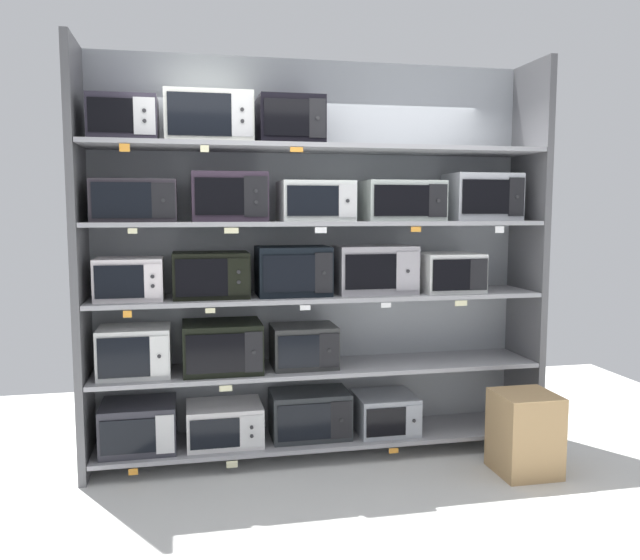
# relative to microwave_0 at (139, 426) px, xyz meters

# --- Properties ---
(ground) EXTENTS (7.10, 6.00, 0.02)m
(ground) POSITION_rel_microwave_0_xyz_m (1.24, -1.00, -0.30)
(ground) COLOR silver
(back_panel) EXTENTS (3.30, 0.04, 2.80)m
(back_panel) POSITION_rel_microwave_0_xyz_m (1.24, 0.28, 1.10)
(back_panel) COLOR #9EA3A8
(back_panel) RESTS_ON ground
(upright_left) EXTENTS (0.05, 0.51, 2.80)m
(upright_left) POSITION_rel_microwave_0_xyz_m (-0.33, 0.00, 1.10)
(upright_left) COLOR #5B5B5E
(upright_left) RESTS_ON ground
(upright_right) EXTENTS (0.05, 0.51, 2.80)m
(upright_right) POSITION_rel_microwave_0_xyz_m (2.82, 0.00, 1.10)
(upright_right) COLOR #5B5B5E
(upright_right) RESTS_ON ground
(shelf_0) EXTENTS (3.10, 0.51, 0.03)m
(shelf_0) POSITION_rel_microwave_0_xyz_m (1.24, 0.00, -0.17)
(shelf_0) COLOR #99999E
(shelf_0) RESTS_ON ground
(microwave_0) EXTENTS (0.49, 0.42, 0.32)m
(microwave_0) POSITION_rel_microwave_0_xyz_m (0.00, 0.00, 0.00)
(microwave_0) COLOR #2E2E37
(microwave_0) RESTS_ON shelf_0
(microwave_1) EXTENTS (0.51, 0.41, 0.27)m
(microwave_1) POSITION_rel_microwave_0_xyz_m (0.57, -0.00, -0.02)
(microwave_1) COLOR silver
(microwave_1) RESTS_ON shelf_0
(microwave_2) EXTENTS (0.55, 0.36, 0.33)m
(microwave_2) POSITION_rel_microwave_0_xyz_m (1.17, -0.00, 0.00)
(microwave_2) COLOR #282C2F
(microwave_2) RESTS_ON shelf_0
(microwave_3) EXTENTS (0.43, 0.42, 0.27)m
(microwave_3) POSITION_rel_microwave_0_xyz_m (1.73, -0.00, -0.02)
(microwave_3) COLOR #9BA1A9
(microwave_3) RESTS_ON shelf_0
(price_tag_0) EXTENTS (0.06, 0.00, 0.04)m
(price_tag_0) POSITION_rel_microwave_0_xyz_m (-0.02, -0.26, -0.21)
(price_tag_0) COLOR orange
(price_tag_1) EXTENTS (0.07, 0.00, 0.05)m
(price_tag_1) POSITION_rel_microwave_0_xyz_m (0.60, -0.26, -0.22)
(price_tag_1) COLOR beige
(price_tag_2) EXTENTS (0.07, 0.00, 0.04)m
(price_tag_2) POSITION_rel_microwave_0_xyz_m (1.71, -0.26, -0.21)
(price_tag_2) COLOR orange
(shelf_1) EXTENTS (3.10, 0.51, 0.03)m
(shelf_1) POSITION_rel_microwave_0_xyz_m (1.24, 0.00, 0.33)
(shelf_1) COLOR #99999E
(microwave_4) EXTENTS (0.46, 0.38, 0.32)m
(microwave_4) POSITION_rel_microwave_0_xyz_m (-0.01, -0.00, 0.51)
(microwave_4) COLOR silver
(microwave_4) RESTS_ON shelf_1
(microwave_5) EXTENTS (0.53, 0.44, 0.34)m
(microwave_5) POSITION_rel_microwave_0_xyz_m (0.56, -0.00, 0.52)
(microwave_5) COLOR black
(microwave_5) RESTS_ON shelf_1
(microwave_6) EXTENTS (0.45, 0.36, 0.29)m
(microwave_6) POSITION_rel_microwave_0_xyz_m (1.13, -0.00, 0.50)
(microwave_6) COLOR #313231
(microwave_6) RESTS_ON shelf_1
(price_tag_3) EXTENTS (0.08, 0.00, 0.04)m
(price_tag_3) POSITION_rel_microwave_0_xyz_m (0.57, -0.26, 0.30)
(price_tag_3) COLOR beige
(shelf_2) EXTENTS (3.10, 0.51, 0.03)m
(shelf_2) POSITION_rel_microwave_0_xyz_m (1.24, 0.00, 0.84)
(shelf_2) COLOR #99999E
(microwave_7) EXTENTS (0.43, 0.37, 0.27)m
(microwave_7) POSITION_rel_microwave_0_xyz_m (-0.03, -0.00, 0.99)
(microwave_7) COLOR silver
(microwave_7) RESTS_ON shelf_2
(microwave_8) EXTENTS (0.50, 0.36, 0.30)m
(microwave_8) POSITION_rel_microwave_0_xyz_m (0.50, -0.00, 1.01)
(microwave_8) COLOR black
(microwave_8) RESTS_ON shelf_2
(microwave_9) EXTENTS (0.50, 0.37, 0.34)m
(microwave_9) POSITION_rel_microwave_0_xyz_m (1.05, -0.00, 1.03)
(microwave_9) COLOR black
(microwave_9) RESTS_ON shelf_2
(microwave_10) EXTENTS (0.56, 0.35, 0.33)m
(microwave_10) POSITION_rel_microwave_0_xyz_m (1.64, -0.00, 1.03)
(microwave_10) COLOR #A39FA6
(microwave_10) RESTS_ON shelf_2
(microwave_11) EXTENTS (0.43, 0.42, 0.28)m
(microwave_11) POSITION_rel_microwave_0_xyz_m (2.19, -0.00, 1.00)
(microwave_11) COLOR silver
(microwave_11) RESTS_ON shelf_2
(price_tag_4) EXTENTS (0.05, 0.00, 0.04)m
(price_tag_4) POSITION_rel_microwave_0_xyz_m (-0.03, -0.26, 0.80)
(price_tag_4) COLOR orange
(price_tag_5) EXTENTS (0.06, 0.00, 0.03)m
(price_tag_5) POSITION_rel_microwave_0_xyz_m (0.48, -0.26, 0.81)
(price_tag_5) COLOR beige
(price_tag_6) EXTENTS (0.07, 0.00, 0.03)m
(price_tag_6) POSITION_rel_microwave_0_xyz_m (1.09, -0.26, 0.81)
(price_tag_6) COLOR white
(price_tag_7) EXTENTS (0.07, 0.00, 0.03)m
(price_tag_7) POSITION_rel_microwave_0_xyz_m (1.64, -0.26, 0.81)
(price_tag_7) COLOR white
(price_tag_8) EXTENTS (0.09, 0.00, 0.04)m
(price_tag_8) POSITION_rel_microwave_0_xyz_m (2.18, -0.26, 0.80)
(price_tag_8) COLOR beige
(shelf_3) EXTENTS (3.10, 0.51, 0.03)m
(shelf_3) POSITION_rel_microwave_0_xyz_m (1.24, 0.00, 1.35)
(shelf_3) COLOR #99999E
(microwave_12) EXTENTS (0.53, 0.40, 0.27)m
(microwave_12) POSITION_rel_microwave_0_xyz_m (0.02, -0.00, 1.50)
(microwave_12) COLOR #2E292F
(microwave_12) RESTS_ON shelf_3
(microwave_13) EXTENTS (0.49, 0.36, 0.32)m
(microwave_13) POSITION_rel_microwave_0_xyz_m (0.62, -0.00, 1.53)
(microwave_13) COLOR #352837
(microwave_13) RESTS_ON shelf_3
(microwave_14) EXTENTS (0.49, 0.41, 0.27)m
(microwave_14) POSITION_rel_microwave_0_xyz_m (1.21, -0.00, 1.50)
(microwave_14) COLOR silver
(microwave_14) RESTS_ON shelf_3
(microwave_15) EXTENTS (0.55, 0.41, 0.28)m
(microwave_15) POSITION_rel_microwave_0_xyz_m (1.82, -0.00, 1.51)
(microwave_15) COLOR #B2BCB5
(microwave_15) RESTS_ON shelf_3
(microwave_16) EXTENTS (0.50, 0.36, 0.34)m
(microwave_16) POSITION_rel_microwave_0_xyz_m (2.44, -0.00, 1.53)
(microwave_16) COLOR #B3B6BD
(microwave_16) RESTS_ON shelf_3
(price_tag_9) EXTENTS (0.06, 0.00, 0.03)m
(price_tag_9) POSITION_rel_microwave_0_xyz_m (0.02, -0.26, 1.31)
(price_tag_9) COLOR beige
(price_tag_10) EXTENTS (0.09, 0.00, 0.04)m
(price_tag_10) POSITION_rel_microwave_0_xyz_m (0.62, -0.26, 1.31)
(price_tag_10) COLOR beige
(price_tag_11) EXTENTS (0.08, 0.00, 0.04)m
(price_tag_11) POSITION_rel_microwave_0_xyz_m (1.20, -0.26, 1.31)
(price_tag_11) COLOR white
(price_tag_12) EXTENTS (0.07, 0.00, 0.03)m
(price_tag_12) POSITION_rel_microwave_0_xyz_m (1.85, -0.26, 1.31)
(price_tag_12) COLOR orange
(price_tag_13) EXTENTS (0.06, 0.00, 0.05)m
(price_tag_13) POSITION_rel_microwave_0_xyz_m (2.45, -0.26, 1.31)
(price_tag_13) COLOR white
(shelf_4) EXTENTS (3.10, 0.51, 0.03)m
(shelf_4) POSITION_rel_microwave_0_xyz_m (1.24, 0.00, 1.86)
(shelf_4) COLOR #99999E
(microwave_17) EXTENTS (0.42, 0.39, 0.28)m
(microwave_17) POSITION_rel_microwave_0_xyz_m (-0.03, -0.00, 2.02)
(microwave_17) COLOR #2C2835
(microwave_17) RESTS_ON shelf_4
(microwave_18) EXTENTS (0.56, 0.35, 0.33)m
(microwave_18) POSITION_rel_microwave_0_xyz_m (0.50, -0.00, 2.04)
(microwave_18) COLOR silver
(microwave_18) RESTS_ON shelf_4
(microwave_19) EXTENTS (0.43, 0.42, 0.31)m
(microwave_19) POSITION_rel_microwave_0_xyz_m (1.03, -0.00, 2.03)
(microwave_19) COLOR black
(microwave_19) RESTS_ON shelf_4
(price_tag_14) EXTENTS (0.06, 0.00, 0.05)m
(price_tag_14) POSITION_rel_microwave_0_xyz_m (-0.01, -0.26, 1.82)
(price_tag_14) COLOR orange
(price_tag_15) EXTENTS (0.05, 0.00, 0.04)m
(price_tag_15) POSITION_rel_microwave_0_xyz_m (0.46, -0.26, 1.82)
(price_tag_15) COLOR beige
(price_tag_16) EXTENTS (0.08, 0.00, 0.03)m
(price_tag_16) POSITION_rel_microwave_0_xyz_m (1.04, -0.26, 1.82)
(price_tag_16) COLOR orange
(shipping_carton) EXTENTS (0.38, 0.38, 0.54)m
(shipping_carton) POSITION_rel_microwave_0_xyz_m (2.50, -0.60, -0.02)
(shipping_carton) COLOR tan
(shipping_carton) RESTS_ON ground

